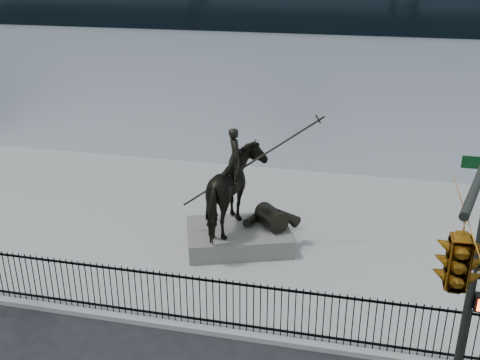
# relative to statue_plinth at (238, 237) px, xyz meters

# --- Properties ---
(ground) EXTENTS (120.00, 120.00, 0.00)m
(ground) POSITION_rel_statue_plinth_xyz_m (-0.72, -5.67, -0.47)
(ground) COLOR black
(ground) RESTS_ON ground
(plaza) EXTENTS (30.00, 12.00, 0.15)m
(plaza) POSITION_rel_statue_plinth_xyz_m (-0.72, 1.33, -0.39)
(plaza) COLOR gray
(plaza) RESTS_ON ground
(building) EXTENTS (44.00, 14.00, 9.00)m
(building) POSITION_rel_statue_plinth_xyz_m (-0.72, 14.33, 4.03)
(building) COLOR silver
(building) RESTS_ON ground
(picket_fence) EXTENTS (22.10, 0.10, 1.50)m
(picket_fence) POSITION_rel_statue_plinth_xyz_m (-0.72, -4.42, 0.43)
(picket_fence) COLOR black
(picket_fence) RESTS_ON plaza
(statue_plinth) EXTENTS (3.98, 3.33, 0.64)m
(statue_plinth) POSITION_rel_statue_plinth_xyz_m (0.00, 0.00, 0.00)
(statue_plinth) COLOR #514F4A
(statue_plinth) RESTS_ON plaza
(equestrian_statue) EXTENTS (4.12, 3.30, 3.69)m
(equestrian_statue) POSITION_rel_statue_plinth_xyz_m (0.06, 0.02, 1.65)
(equestrian_statue) COLOR black
(equestrian_statue) RESTS_ON statue_plinth
(traffic_signal_right) EXTENTS (2.17, 6.86, 7.00)m
(traffic_signal_right) POSITION_rel_statue_plinth_xyz_m (5.75, -7.67, 4.38)
(traffic_signal_right) COLOR black
(traffic_signal_right) RESTS_ON ground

